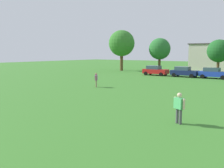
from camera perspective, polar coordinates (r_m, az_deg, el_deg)
The scene contains 10 objects.
ground_plane at distance 33.12m, azimuth 13.18°, elevation 0.15°, with size 160.00×160.00×0.00m, color #387528.
adult_bystander at distance 14.41m, azimuth 15.14°, elevation -4.76°, with size 0.77×0.54×1.77m.
bystander_near_trees at distance 28.70m, azimuth -3.65°, elevation 1.22°, with size 0.58×0.63×1.64m.
parked_car_red_0 at distance 44.13m, azimuth 9.85°, elevation 3.08°, with size 4.30×2.02×1.68m.
parked_car_navy_1 at distance 42.22m, azimuth 16.18°, elevation 2.72°, with size 4.30×2.02×1.68m.
parked_car_blue_2 at distance 41.13m, azimuth 22.23°, elevation 2.35°, with size 4.30×2.02×1.68m.
tree_far_left at distance 54.67m, azimuth 2.22°, elevation 9.28°, with size 5.63×5.63×8.78m.
tree_left at distance 53.05m, azimuth 10.88°, elevation 7.89°, with size 4.46×4.46×6.95m.
tree_center at distance 47.96m, azimuth 23.26°, elevation 6.96°, with size 4.01×4.01×6.26m.
house_left at distance 59.13m, azimuth 23.10°, elevation 5.69°, with size 10.89×7.74×5.91m.
Camera 1 is at (12.92, -0.23, 3.99)m, focal length 39.91 mm.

